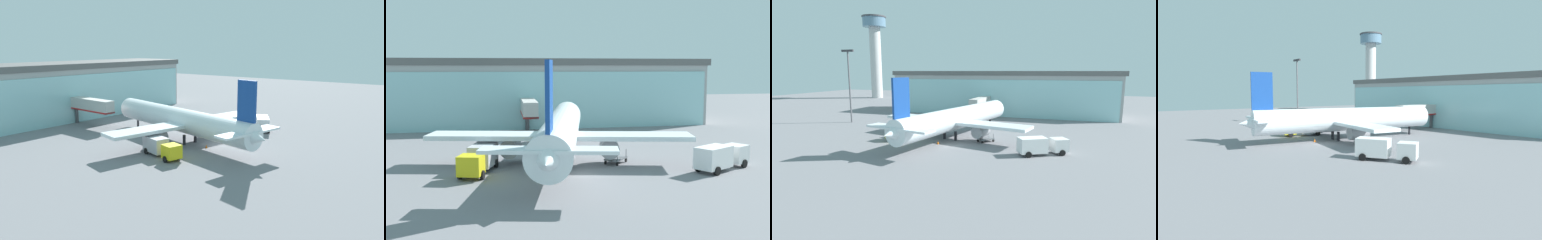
% 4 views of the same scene
% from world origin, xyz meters
% --- Properties ---
extents(ground, '(240.00, 240.00, 0.00)m').
position_xyz_m(ground, '(0.00, 0.00, 0.00)').
color(ground, slate).
extents(terminal_building, '(63.02, 15.88, 12.18)m').
position_xyz_m(terminal_building, '(-0.00, 41.28, 6.09)').
color(terminal_building, '#A3A3A3').
rests_on(terminal_building, ground).
extents(jet_bridge, '(2.61, 12.75, 5.52)m').
position_xyz_m(jet_bridge, '(-2.50, 28.64, 4.15)').
color(jet_bridge, beige).
rests_on(jet_bridge, ground).
extents(airplane, '(28.95, 36.18, 11.28)m').
position_xyz_m(airplane, '(-0.87, 6.14, 3.53)').
color(airplane, white).
rests_on(airplane, ground).
extents(catering_truck, '(4.04, 7.62, 2.65)m').
position_xyz_m(catering_truck, '(-9.71, 2.94, 1.47)').
color(catering_truck, yellow).
rests_on(catering_truck, ground).
extents(fuel_truck, '(7.43, 5.54, 2.65)m').
position_xyz_m(fuel_truck, '(14.96, -0.78, 1.47)').
color(fuel_truck, silver).
rests_on(fuel_truck, ground).
extents(baggage_cart, '(3.07, 3.15, 1.50)m').
position_xyz_m(baggage_cart, '(5.17, 4.61, 0.50)').
color(baggage_cart, slate).
rests_on(baggage_cart, ground).
extents(safety_cone_nose, '(0.36, 0.36, 0.55)m').
position_xyz_m(safety_cone_nose, '(-1.97, 0.30, 0.28)').
color(safety_cone_nose, orange).
rests_on(safety_cone_nose, ground).
extents(safety_cone_wingtip, '(0.36, 0.36, 0.55)m').
position_xyz_m(safety_cone_wingtip, '(14.42, 3.75, 0.28)').
color(safety_cone_wingtip, orange).
rests_on(safety_cone_wingtip, ground).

